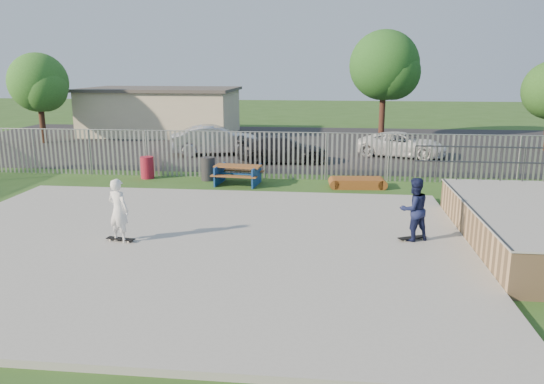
# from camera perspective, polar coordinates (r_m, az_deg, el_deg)

# --- Properties ---
(ground) EXTENTS (120.00, 120.00, 0.00)m
(ground) POSITION_cam_1_polar(r_m,az_deg,el_deg) (14.48, -9.19, -5.87)
(ground) COLOR #2C511B
(ground) RESTS_ON ground
(concrete_slab) EXTENTS (15.00, 12.00, 0.15)m
(concrete_slab) POSITION_cam_1_polar(r_m,az_deg,el_deg) (14.46, -9.20, -5.59)
(concrete_slab) COLOR #9B9B96
(concrete_slab) RESTS_ON ground
(quarter_pipe) EXTENTS (5.50, 7.05, 2.19)m
(quarter_pipe) POSITION_cam_1_polar(r_m,az_deg,el_deg) (15.87, 27.24, -3.40)
(quarter_pipe) COLOR tan
(quarter_pipe) RESTS_ON ground
(fence) EXTENTS (26.04, 16.02, 2.00)m
(fence) POSITION_cam_1_polar(r_m,az_deg,el_deg) (18.34, -2.51, 1.67)
(fence) COLOR gray
(fence) RESTS_ON ground
(picnic_table) EXTENTS (2.01, 1.72, 0.79)m
(picnic_table) POSITION_cam_1_polar(r_m,az_deg,el_deg) (21.63, -3.68, 1.87)
(picnic_table) COLOR brown
(picnic_table) RESTS_ON ground
(funbox) EXTENTS (1.95, 1.09, 0.38)m
(funbox) POSITION_cam_1_polar(r_m,az_deg,el_deg) (21.34, 9.16, 0.98)
(funbox) COLOR brown
(funbox) RESTS_ON ground
(trash_bin_red) EXTENTS (0.56, 0.56, 0.94)m
(trash_bin_red) POSITION_cam_1_polar(r_m,az_deg,el_deg) (23.36, -13.28, 2.58)
(trash_bin_red) COLOR maroon
(trash_bin_red) RESTS_ON ground
(trash_bin_grey) EXTENTS (0.59, 0.59, 0.98)m
(trash_bin_grey) POSITION_cam_1_polar(r_m,az_deg,el_deg) (22.52, -6.90, 2.50)
(trash_bin_grey) COLOR #252528
(trash_bin_grey) RESTS_ON ground
(parking_lot) EXTENTS (40.00, 18.00, 0.02)m
(parking_lot) POSITION_cam_1_polar(r_m,az_deg,el_deg) (32.71, -0.38, 5.19)
(parking_lot) COLOR black
(parking_lot) RESTS_ON ground
(car_silver) EXTENTS (5.02, 2.82, 1.57)m
(car_silver) POSITION_cam_1_polar(r_m,az_deg,el_deg) (28.82, -6.06, 5.57)
(car_silver) COLOR #BBBBC0
(car_silver) RESTS_ON parking_lot
(car_dark) EXTENTS (4.68, 2.31, 1.31)m
(car_dark) POSITION_cam_1_polar(r_m,az_deg,el_deg) (26.33, 1.16, 4.60)
(car_dark) COLOR black
(car_dark) RESTS_ON parking_lot
(car_white) EXTENTS (5.02, 3.41, 1.28)m
(car_white) POSITION_cam_1_polar(r_m,az_deg,el_deg) (28.90, 13.81, 4.98)
(car_white) COLOR white
(car_white) RESTS_ON parking_lot
(building) EXTENTS (10.40, 6.40, 3.20)m
(building) POSITION_cam_1_polar(r_m,az_deg,el_deg) (38.14, -11.82, 8.52)
(building) COLOR beige
(building) RESTS_ON ground
(tree_left) EXTENTS (3.56, 3.56, 5.49)m
(tree_left) POSITION_cam_1_polar(r_m,az_deg,el_deg) (35.84, -23.84, 10.71)
(tree_left) COLOR #46291C
(tree_left) RESTS_ON ground
(tree_mid) EXTENTS (4.53, 4.53, 6.99)m
(tree_mid) POSITION_cam_1_polar(r_m,az_deg,el_deg) (36.18, 11.99, 13.17)
(tree_mid) COLOR #46261C
(tree_mid) RESTS_ON ground
(skateboard_a) EXTENTS (0.81, 0.53, 0.08)m
(skateboard_a) POSITION_cam_1_polar(r_m,az_deg,el_deg) (14.89, 14.82, -4.85)
(skateboard_a) COLOR black
(skateboard_a) RESTS_ON concrete_slab
(skateboard_b) EXTENTS (0.82, 0.34, 0.08)m
(skateboard_b) POSITION_cam_1_polar(r_m,az_deg,el_deg) (14.87, -15.98, -4.95)
(skateboard_b) COLOR black
(skateboard_b) RESTS_ON concrete_slab
(skater_navy) EXTENTS (1.03, 0.95, 1.72)m
(skater_navy) POSITION_cam_1_polar(r_m,az_deg,el_deg) (14.66, 15.01, -1.80)
(skater_navy) COLOR #151B42
(skater_navy) RESTS_ON concrete_slab
(skater_white) EXTENTS (0.73, 0.60, 1.72)m
(skater_white) POSITION_cam_1_polar(r_m,az_deg,el_deg) (14.64, -16.18, -1.90)
(skater_white) COLOR white
(skater_white) RESTS_ON concrete_slab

